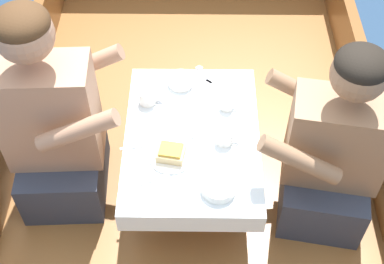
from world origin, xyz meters
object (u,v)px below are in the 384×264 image
object	(u,v)px
coffee_cup_port	(224,137)
person_port	(53,127)
sandwich	(171,153)
person_starboard	(332,153)
coffee_cup_center	(227,103)
coffee_cup_starboard	(148,97)

from	to	relation	value
coffee_cup_port	person_port	bearing A→B (deg)	176.30
person_port	sandwich	bearing A→B (deg)	-17.74
person_starboard	coffee_cup_center	distance (m)	0.50
person_port	coffee_cup_starboard	world-z (taller)	person_port
person_port	coffee_cup_center	world-z (taller)	person_port
sandwich	coffee_cup_port	bearing A→B (deg)	21.59
coffee_cup_port	coffee_cup_center	world-z (taller)	coffee_cup_port
sandwich	coffee_cup_starboard	bearing A→B (deg)	109.97
person_port	coffee_cup_port	xyz separation A→B (m)	(0.72, -0.05, -0.00)
person_starboard	coffee_cup_starboard	distance (m)	0.83
coffee_cup_center	coffee_cup_starboard	bearing A→B (deg)	174.86
person_port	coffee_cup_center	xyz separation A→B (m)	(0.74, 0.15, -0.00)
person_starboard	sandwich	xyz separation A→B (m)	(-0.67, -0.05, 0.05)
person_port	coffee_cup_starboard	xyz separation A→B (m)	(0.39, 0.18, 0.00)
person_port	coffee_cup_starboard	distance (m)	0.43
coffee_cup_center	person_starboard	bearing A→B (deg)	-28.56
person_port	coffee_cup_center	size ratio (longest dim) A/B	11.77
sandwich	coffee_cup_starboard	world-z (taller)	coffee_cup_starboard
coffee_cup_port	sandwich	bearing A→B (deg)	-158.41
person_starboard	person_port	bearing A→B (deg)	5.19
coffee_cup_starboard	coffee_cup_center	bearing A→B (deg)	-5.14
sandwich	coffee_cup_port	xyz separation A→B (m)	(0.22, 0.09, -0.00)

